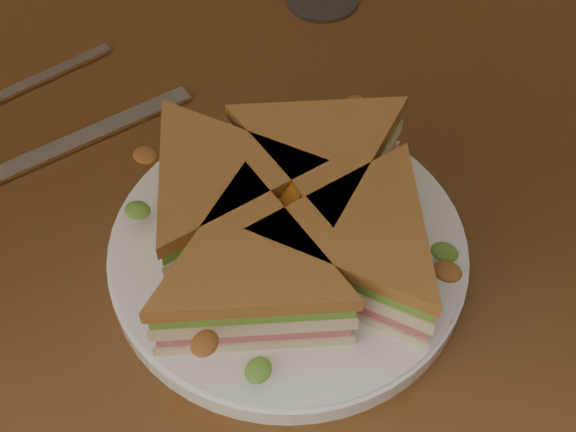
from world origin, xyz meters
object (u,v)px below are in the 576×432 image
at_px(sandwich_wedges, 288,221).
at_px(knife, 61,149).
at_px(table, 233,238).
at_px(plate, 288,252).

xyz_separation_m(sandwich_wedges, knife, (-0.08, 0.19, -0.04)).
height_order(sandwich_wedges, knife, sandwich_wedges).
bearing_deg(sandwich_wedges, table, 80.23).
distance_m(table, knife, 0.17).
distance_m(plate, sandwich_wedges, 0.04).
xyz_separation_m(table, knife, (-0.10, 0.09, 0.10)).
bearing_deg(sandwich_wedges, plate, 116.57).
bearing_deg(table, plate, -99.77).
bearing_deg(plate, knife, 111.85).
xyz_separation_m(table, plate, (-0.02, -0.10, 0.11)).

